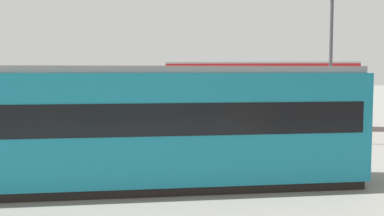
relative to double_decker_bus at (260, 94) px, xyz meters
name	(u,v)px	position (x,y,z in m)	size (l,w,h in m)	color
ground_plane	(231,130)	(2.01, 1.23, -2.05)	(160.00, 160.00, 0.00)	gray
double_decker_bus	(260,94)	(0.00, 0.00, 0.00)	(11.91, 5.34, 4.00)	red
tram_yellow	(117,125)	(7.99, 14.16, -0.18)	(14.70, 3.00, 3.61)	teal
pedestrian_near_railing	(132,127)	(7.67, 7.51, -1.01)	(0.33, 0.36, 1.78)	black
pedestrian_railing	(165,133)	(6.22, 7.72, -1.31)	(7.90, 1.03, 1.08)	gray
info_sign	(33,117)	(11.76, 7.85, -0.52)	(0.98, 0.24, 2.23)	slate
street_lamp	(331,56)	(-1.67, 6.65, 2.10)	(0.36, 0.36, 7.13)	#4C4C51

